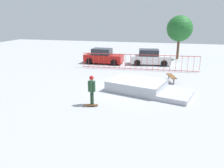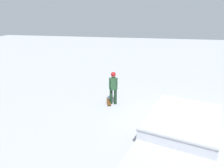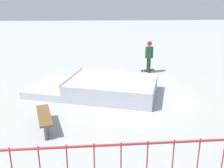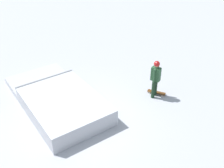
% 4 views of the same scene
% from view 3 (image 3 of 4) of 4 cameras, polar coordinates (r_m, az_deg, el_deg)
% --- Properties ---
extents(ground_plane, '(60.00, 60.00, 0.00)m').
position_cam_3_polar(ground_plane, '(11.49, 3.33, -2.31)').
color(ground_plane, '#A8AAB2').
extents(skate_ramp, '(5.91, 3.98, 0.74)m').
position_cam_3_polar(skate_ramp, '(11.41, -2.30, -0.74)').
color(skate_ramp, '#B0B3BB').
rests_on(skate_ramp, ground).
extents(skater, '(0.40, 0.44, 1.73)m').
position_cam_3_polar(skater, '(14.44, 7.92, 6.27)').
color(skater, black).
rests_on(skater, ground).
extents(skateboard, '(0.82, 0.42, 0.09)m').
position_cam_3_polar(skateboard, '(14.90, 7.59, 2.98)').
color(skateboard, '#593314').
rests_on(skateboard, ground).
extents(park_bench, '(0.82, 1.65, 0.48)m').
position_cam_3_polar(park_bench, '(8.93, -14.22, -7.03)').
color(park_bench, brown).
rests_on(park_bench, ground).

